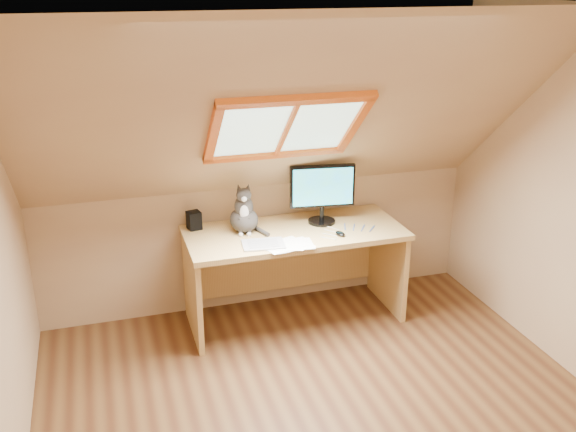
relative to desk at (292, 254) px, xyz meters
name	(u,v)px	position (x,y,z in m)	size (l,w,h in m)	color
room_shell	(352,214)	(-0.17, -1.54, 0.91)	(3.52, 3.52, 2.41)	tan
desk	(292,254)	(0.00, 0.00, 0.00)	(1.64, 0.72, 0.75)	tan
monitor	(322,190)	(0.25, 0.02, 0.49)	(0.50, 0.21, 0.46)	black
cat	(244,214)	(-0.37, 0.02, 0.37)	(0.25, 0.29, 0.39)	#3C3835
desk_speaker	(194,220)	(-0.72, 0.18, 0.30)	(0.10, 0.10, 0.14)	black
graphics_tablet	(263,244)	(-0.30, -0.27, 0.23)	(0.30, 0.21, 0.01)	#B2B2B7
mouse	(340,234)	(0.29, -0.27, 0.24)	(0.05, 0.09, 0.03)	black
papers	(283,246)	(-0.17, -0.33, 0.23)	(0.35, 0.30, 0.01)	white
cables	(348,230)	(0.38, -0.19, 0.23)	(0.51, 0.26, 0.01)	silver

